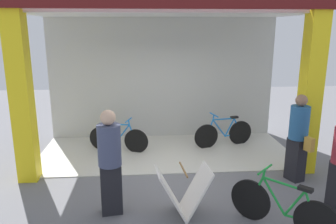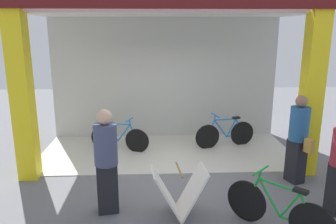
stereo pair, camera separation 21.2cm
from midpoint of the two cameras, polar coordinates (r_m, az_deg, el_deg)
ground_plane at (r=6.91m, az=1.13°, el=-10.61°), size 19.80×19.80×0.00m
shop_facade at (r=7.67m, az=0.56°, el=8.63°), size 6.10×2.85×4.00m
bicycle_inside_0 at (r=8.11m, az=-7.58°, el=-4.41°), size 1.42×0.51×0.81m
bicycle_inside_1 at (r=8.43m, az=10.47°, el=-3.68°), size 1.52×0.50×0.86m
bicycle_parked_0 at (r=5.26m, az=19.37°, el=-15.58°), size 1.19×1.18×0.90m
sandwich_board_sign at (r=5.40m, az=3.05°, el=-13.50°), size 0.89×0.64×0.79m
pedestrian_0 at (r=6.79m, az=22.19°, el=-4.15°), size 0.46×0.59×1.70m
pedestrian_2 at (r=5.34m, az=-9.37°, el=-8.10°), size 0.42×0.42×1.71m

